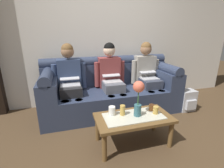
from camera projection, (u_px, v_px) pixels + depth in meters
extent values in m
plane|color=#4C3823|center=(136.00, 149.00, 2.03)|extent=(14.00, 14.00, 0.00)
cube|color=silver|center=(103.00, 29.00, 3.14)|extent=(6.00, 0.12, 2.90)
cube|color=#2D3851|center=(112.00, 100.00, 2.97)|extent=(2.37, 0.88, 0.42)
cube|color=#2D3851|center=(107.00, 74.00, 3.15)|extent=(2.37, 0.22, 0.40)
cylinder|color=#2D3851|center=(107.00, 61.00, 3.07)|extent=(2.37, 0.18, 0.18)
cube|color=#2D3851|center=(49.00, 87.00, 2.58)|extent=(0.28, 0.88, 0.28)
cylinder|color=#2D3851|center=(47.00, 76.00, 2.53)|extent=(0.18, 0.88, 0.18)
cube|color=#2D3851|center=(164.00, 77.00, 3.14)|extent=(0.28, 0.88, 0.28)
cylinder|color=#2D3851|center=(165.00, 68.00, 3.08)|extent=(0.18, 0.88, 0.18)
cube|color=#232326|center=(71.00, 90.00, 2.64)|extent=(0.34, 0.40, 0.15)
cylinder|color=#232326|center=(66.00, 114.00, 2.46)|extent=(0.12, 0.12, 0.42)
cylinder|color=#232326|center=(80.00, 112.00, 2.51)|extent=(0.12, 0.12, 0.42)
cube|color=navy|center=(69.00, 75.00, 2.80)|extent=(0.38, 0.22, 0.54)
cylinder|color=navy|center=(55.00, 78.00, 2.71)|extent=(0.09, 0.09, 0.44)
cylinder|color=navy|center=(83.00, 76.00, 2.83)|extent=(0.09, 0.09, 0.44)
sphere|color=#936B4C|center=(67.00, 52.00, 2.66)|extent=(0.21, 0.21, 0.21)
sphere|color=brown|center=(67.00, 49.00, 2.65)|extent=(0.19, 0.19, 0.19)
cube|color=silver|center=(70.00, 85.00, 2.63)|extent=(0.31, 0.22, 0.02)
cube|color=silver|center=(70.00, 76.00, 2.73)|extent=(0.31, 0.20, 0.09)
cube|color=black|center=(70.00, 77.00, 2.73)|extent=(0.27, 0.18, 0.07)
cube|color=#595B66|center=(113.00, 86.00, 2.83)|extent=(0.34, 0.40, 0.15)
cylinder|color=#595B66|center=(111.00, 108.00, 2.65)|extent=(0.12, 0.12, 0.42)
cylinder|color=#595B66|center=(123.00, 107.00, 2.70)|extent=(0.12, 0.12, 0.42)
cube|color=brown|center=(109.00, 72.00, 2.99)|extent=(0.38, 0.22, 0.54)
cylinder|color=brown|center=(97.00, 75.00, 2.90)|extent=(0.09, 0.09, 0.44)
cylinder|color=brown|center=(122.00, 73.00, 3.02)|extent=(0.09, 0.09, 0.44)
sphere|color=beige|center=(109.00, 50.00, 2.85)|extent=(0.21, 0.21, 0.21)
sphere|color=black|center=(109.00, 48.00, 2.84)|extent=(0.19, 0.19, 0.19)
cube|color=silver|center=(112.00, 81.00, 2.82)|extent=(0.31, 0.22, 0.02)
cube|color=silver|center=(110.00, 73.00, 2.92)|extent=(0.31, 0.20, 0.08)
cube|color=black|center=(110.00, 74.00, 2.91)|extent=(0.27, 0.18, 0.06)
cube|color=#383D4C|center=(150.00, 83.00, 3.02)|extent=(0.34, 0.40, 0.15)
cylinder|color=#383D4C|center=(151.00, 103.00, 2.84)|extent=(0.12, 0.12, 0.42)
cylinder|color=#383D4C|center=(161.00, 102.00, 2.89)|extent=(0.12, 0.12, 0.42)
cube|color=gray|center=(144.00, 70.00, 3.18)|extent=(0.38, 0.22, 0.54)
cylinder|color=gray|center=(134.00, 72.00, 3.08)|extent=(0.09, 0.09, 0.44)
cylinder|color=gray|center=(156.00, 70.00, 3.21)|extent=(0.09, 0.09, 0.44)
sphere|color=#936B4C|center=(146.00, 49.00, 3.04)|extent=(0.21, 0.21, 0.21)
sphere|color=brown|center=(146.00, 47.00, 3.03)|extent=(0.19, 0.19, 0.19)
cube|color=silver|center=(149.00, 78.00, 3.01)|extent=(0.31, 0.22, 0.02)
cube|color=silver|center=(146.00, 71.00, 3.09)|extent=(0.31, 0.21, 0.05)
cube|color=black|center=(147.00, 71.00, 3.09)|extent=(0.27, 0.18, 0.04)
cube|color=brown|center=(134.00, 118.00, 2.03)|extent=(0.95, 0.49, 0.04)
cube|color=beige|center=(134.00, 116.00, 2.02)|extent=(0.74, 0.34, 0.01)
cylinder|color=brown|center=(104.00, 147.00, 1.80)|extent=(0.06, 0.06, 0.35)
cylinder|color=brown|center=(171.00, 135.00, 2.02)|extent=(0.06, 0.06, 0.35)
cylinder|color=brown|center=(97.00, 128.00, 2.16)|extent=(0.06, 0.06, 0.35)
cylinder|color=brown|center=(154.00, 119.00, 2.38)|extent=(0.06, 0.06, 0.35)
cylinder|color=#336672|center=(138.00, 110.00, 2.00)|extent=(0.09, 0.09, 0.15)
cylinder|color=#3D7538|center=(138.00, 98.00, 1.95)|extent=(0.01, 0.01, 0.19)
sphere|color=#E0664C|center=(139.00, 87.00, 1.91)|extent=(0.14, 0.14, 0.14)
cylinder|color=white|center=(112.00, 111.00, 2.03)|extent=(0.08, 0.08, 0.11)
cylinder|color=#B26633|center=(152.00, 107.00, 2.15)|extent=(0.07, 0.07, 0.08)
cylinder|color=gold|center=(123.00, 110.00, 2.02)|extent=(0.06, 0.06, 0.13)
cylinder|color=gold|center=(156.00, 110.00, 2.06)|extent=(0.07, 0.07, 0.10)
cube|color=#B7B7BC|center=(186.00, 100.00, 3.01)|extent=(0.28, 0.21, 0.39)
cube|color=#B7B7BC|center=(191.00, 105.00, 2.90)|extent=(0.20, 0.05, 0.17)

